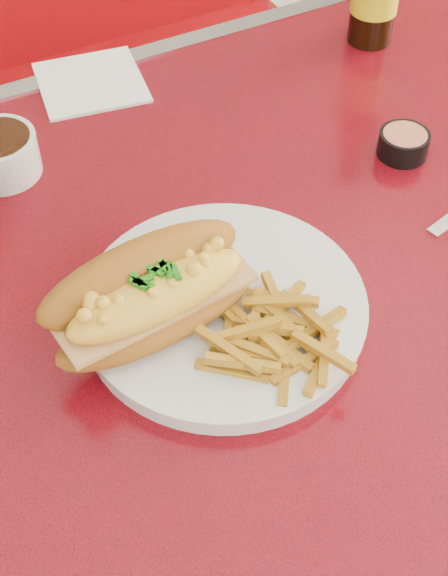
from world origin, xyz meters
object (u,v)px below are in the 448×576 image
dinner_plate (224,308)px  sauce_cup_right (404,143)px  booth_bench_far (52,170)px  diner_table (241,349)px  fork (275,264)px  mac_hoagie (151,294)px

dinner_plate → sauce_cup_right: sauce_cup_right is taller
booth_bench_far → dinner_plate: (-0.06, -0.87, 0.49)m
diner_table → dinner_plate: dinner_plate is taller
fork → sauce_cup_right: size_ratio=2.11×
booth_bench_far → sauce_cup_right: booth_bench_far is taller
mac_hoagie → diner_table: bearing=16.8°
mac_hoagie → fork: (0.14, 0.01, -0.04)m
dinner_plate → fork: size_ratio=2.36×
sauce_cup_right → diner_table: bearing=-166.7°
dinner_plate → mac_hoagie: (-0.07, 0.01, 0.05)m
diner_table → dinner_plate: bearing=-132.5°
mac_hoagie → dinner_plate: bearing=-14.1°
dinner_plate → mac_hoagie: bearing=171.3°
fork → sauce_cup_right: sauce_cup_right is taller
sauce_cup_right → dinner_plate: bearing=-158.3°
booth_bench_far → fork: size_ratio=7.80×
diner_table → fork: (0.01, -0.04, 0.18)m
diner_table → fork: fork is taller
mac_hoagie → sauce_cup_right: (0.37, 0.11, -0.04)m
dinner_plate → diner_table: bearing=47.5°
dinner_plate → sauce_cup_right: size_ratio=4.97×
dinner_plate → fork: same height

